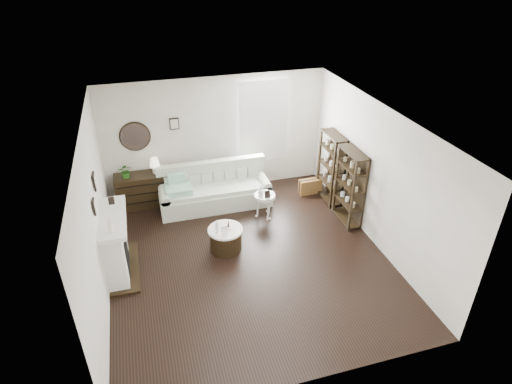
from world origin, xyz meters
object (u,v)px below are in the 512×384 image
object	(u,v)px
drum_table	(226,239)
pedestal_table	(265,197)
sofa	(214,191)
dresser	(143,190)

from	to	relation	value
drum_table	pedestal_table	xyz separation A→B (m)	(1.04, 0.87, 0.27)
sofa	dresser	xyz separation A→B (m)	(-1.54, 0.39, 0.07)
dresser	drum_table	bearing A→B (deg)	-55.87
sofa	pedestal_table	distance (m)	1.25
drum_table	pedestal_table	distance (m)	1.38
sofa	dresser	world-z (taller)	sofa
sofa	drum_table	world-z (taller)	sofa
sofa	pedestal_table	world-z (taller)	sofa
dresser	drum_table	distance (m)	2.52
drum_table	pedestal_table	bearing A→B (deg)	39.71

